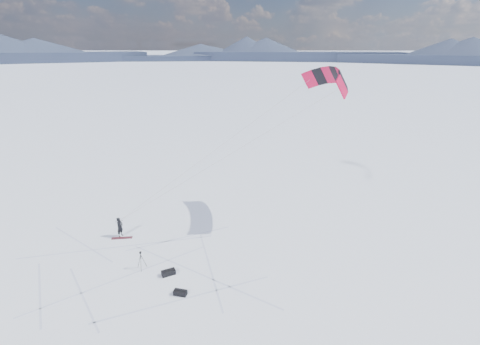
{
  "coord_description": "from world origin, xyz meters",
  "views": [
    {
      "loc": [
        8.63,
        -19.72,
        14.07
      ],
      "look_at": [
        7.54,
        5.76,
        4.66
      ],
      "focal_mm": 26.0,
      "sensor_mm": 36.0,
      "label": 1
    }
  ],
  "objects_px": {
    "snowboard": "(122,238)",
    "gear_bag_b": "(180,293)",
    "snowkiter": "(121,236)",
    "tripod": "(141,258)",
    "gear_bag_a": "(168,272)"
  },
  "relations": [
    {
      "from": "snowboard",
      "to": "tripod",
      "type": "bearing_deg",
      "value": -62.94
    },
    {
      "from": "snowkiter",
      "to": "gear_bag_a",
      "type": "distance_m",
      "value": 6.73
    },
    {
      "from": "tripod",
      "to": "gear_bag_a",
      "type": "xyz_separation_m",
      "value": [
        1.93,
        -0.58,
        -0.67
      ]
    },
    {
      "from": "snowboard",
      "to": "gear_bag_a",
      "type": "xyz_separation_m",
      "value": [
        4.68,
        -4.35,
        0.15
      ]
    },
    {
      "from": "snowboard",
      "to": "gear_bag_b",
      "type": "xyz_separation_m",
      "value": [
        5.84,
        -6.23,
        0.14
      ]
    },
    {
      "from": "snowkiter",
      "to": "snowboard",
      "type": "bearing_deg",
      "value": -132.03
    },
    {
      "from": "tripod",
      "to": "gear_bag_b",
      "type": "height_order",
      "value": "tripod"
    },
    {
      "from": "snowboard",
      "to": "gear_bag_a",
      "type": "relative_size",
      "value": 1.62
    },
    {
      "from": "snowboard",
      "to": "tripod",
      "type": "height_order",
      "value": "tripod"
    },
    {
      "from": "tripod",
      "to": "gear_bag_b",
      "type": "relative_size",
      "value": 1.55
    },
    {
      "from": "tripod",
      "to": "gear_bag_a",
      "type": "relative_size",
      "value": 1.35
    },
    {
      "from": "snowkiter",
      "to": "tripod",
      "type": "relative_size",
      "value": 1.22
    },
    {
      "from": "gear_bag_a",
      "to": "gear_bag_b",
      "type": "bearing_deg",
      "value": -87.29
    },
    {
      "from": "snowkiter",
      "to": "snowboard",
      "type": "relative_size",
      "value": 1.02
    },
    {
      "from": "snowboard",
      "to": "gear_bag_b",
      "type": "relative_size",
      "value": 1.85
    }
  ]
}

